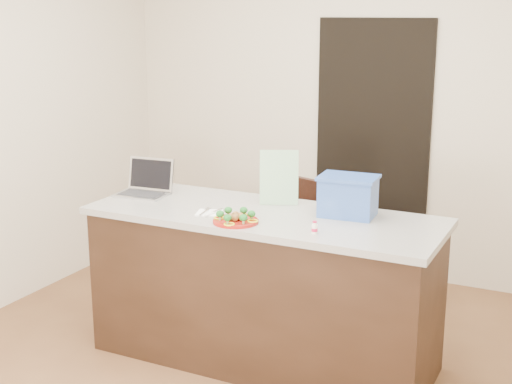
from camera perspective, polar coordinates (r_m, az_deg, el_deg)
The scene contains 16 objects.
ground at distance 4.24m, azimuth -0.94°, elevation -14.57°, with size 4.00×4.00×0.00m, color brown.
room_shell at distance 3.74m, azimuth -1.04°, elevation 7.73°, with size 4.00×4.00×4.00m.
doorway at distance 5.62m, azimuth 9.24°, elevation 3.35°, with size 0.90×0.02×2.00m, color black.
island at distance 4.25m, azimuth 0.59°, elevation -7.63°, with size 2.06×0.76×0.92m.
plate at distance 3.91m, azimuth -1.63°, elevation -2.32°, with size 0.25×0.25×0.02m.
meatballs at distance 3.90m, azimuth -1.57°, elevation -2.00°, with size 0.09×0.10×0.04m.
broccoli at distance 3.90m, azimuth -1.63°, elevation -1.76°, with size 0.20×0.22×0.04m.
pepper_rings at distance 3.91m, azimuth -1.63°, elevation -2.19°, with size 0.26×0.26×0.01m.
napkin at distance 4.10m, azimuth -3.78°, elevation -1.67°, with size 0.14×0.14×0.01m, color white.
fork at distance 4.12m, azimuth -3.93°, elevation -1.51°, with size 0.04×0.17×0.00m.
knife at distance 4.07m, azimuth -3.53°, elevation -1.68°, with size 0.03×0.18×0.01m.
yogurt_bottle at distance 3.72m, azimuth 4.71°, elevation -2.93°, with size 0.03×0.03×0.07m.
laptop at distance 4.56m, azimuth -8.78°, elevation 0.59°, with size 0.33×0.27×0.22m.
leaflet at distance 4.24m, azimuth 1.85°, elevation 1.16°, with size 0.23×0.00×0.33m, color silver.
blue_box at distance 4.04m, azimuth 7.37°, elevation -0.30°, with size 0.34×0.26×0.23m.
chair at distance 4.80m, azimuth 3.56°, elevation -3.99°, with size 0.54×0.55×0.96m.
Camera 1 is at (1.71, -3.30, 2.05)m, focal length 50.00 mm.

